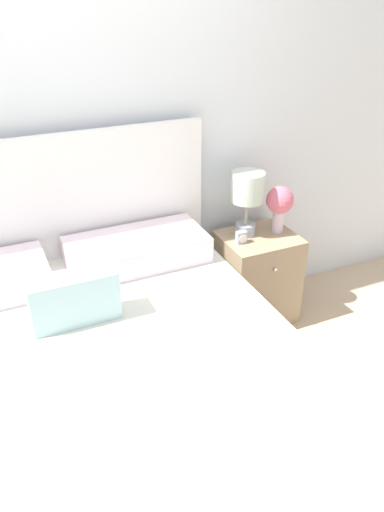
# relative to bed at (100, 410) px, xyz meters

# --- Properties ---
(ground_plane) EXTENTS (12.00, 12.00, 0.00)m
(ground_plane) POSITION_rel_bed_xyz_m (0.00, 0.93, -0.33)
(ground_plane) COLOR #CCB28E
(wall_back) EXTENTS (8.00, 0.06, 2.60)m
(wall_back) POSITION_rel_bed_xyz_m (0.00, 1.00, 0.97)
(wall_back) COLOR white
(wall_back) RESTS_ON ground_plane
(bed) EXTENTS (1.76, 2.01, 1.27)m
(bed) POSITION_rel_bed_xyz_m (0.00, 0.00, 0.00)
(bed) COLOR white
(bed) RESTS_ON ground_plane
(nightstand) EXTENTS (0.45, 0.40, 0.57)m
(nightstand) POSITION_rel_bed_xyz_m (1.20, 0.72, -0.04)
(nightstand) COLOR tan
(nightstand) RESTS_ON ground_plane
(table_lamp) EXTENTS (0.19, 0.19, 0.39)m
(table_lamp) POSITION_rel_bed_xyz_m (1.13, 0.78, 0.51)
(table_lamp) COLOR #A8B2BC
(table_lamp) RESTS_ON nightstand
(flower_vase) EXTENTS (0.16, 0.16, 0.29)m
(flower_vase) POSITION_rel_bed_xyz_m (1.33, 0.73, 0.43)
(flower_vase) COLOR silver
(flower_vase) RESTS_ON nightstand
(alarm_clock) EXTENTS (0.06, 0.04, 0.07)m
(alarm_clock) POSITION_rel_bed_xyz_m (1.05, 0.69, 0.28)
(alarm_clock) COLOR silver
(alarm_clock) RESTS_ON nightstand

